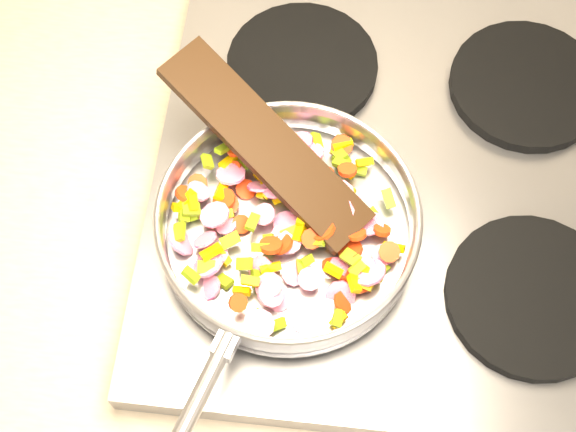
# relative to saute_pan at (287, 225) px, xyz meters

# --- Properties ---
(cooktop) EXTENTS (0.60, 0.60, 0.04)m
(cooktop) POSITION_rel_saute_pan_xyz_m (0.13, 0.10, -0.07)
(cooktop) COLOR #939399
(cooktop) RESTS_ON counter_top
(grate_fl) EXTENTS (0.19, 0.19, 0.02)m
(grate_fl) POSITION_rel_saute_pan_xyz_m (-0.01, -0.04, -0.04)
(grate_fl) COLOR black
(grate_fl) RESTS_ON cooktop
(grate_fr) EXTENTS (0.19, 0.19, 0.02)m
(grate_fr) POSITION_rel_saute_pan_xyz_m (0.27, -0.04, -0.04)
(grate_fr) COLOR black
(grate_fr) RESTS_ON cooktop
(grate_bl) EXTENTS (0.19, 0.19, 0.02)m
(grate_bl) POSITION_rel_saute_pan_xyz_m (-0.01, 0.24, -0.04)
(grate_bl) COLOR black
(grate_bl) RESTS_ON cooktop
(grate_br) EXTENTS (0.19, 0.19, 0.02)m
(grate_br) POSITION_rel_saute_pan_xyz_m (0.27, 0.24, -0.04)
(grate_br) COLOR black
(grate_br) RESTS_ON cooktop
(saute_pan) EXTENTS (0.32, 0.48, 0.05)m
(saute_pan) POSITION_rel_saute_pan_xyz_m (0.00, 0.00, 0.00)
(saute_pan) COLOR #9E9EA5
(saute_pan) RESTS_ON grate_fl
(vegetable_heap) EXTENTS (0.26, 0.27, 0.05)m
(vegetable_heap) POSITION_rel_saute_pan_xyz_m (0.00, 0.01, -0.01)
(vegetable_heap) COLOR #D9A003
(vegetable_heap) RESTS_ON saute_pan
(wooden_spatula) EXTENTS (0.26, 0.22, 0.08)m
(wooden_spatula) POSITION_rel_saute_pan_xyz_m (-0.03, 0.08, 0.03)
(wooden_spatula) COLOR black
(wooden_spatula) RESTS_ON saute_pan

